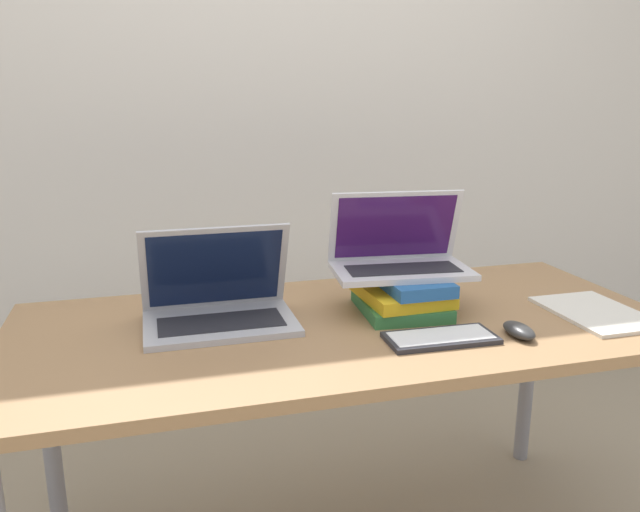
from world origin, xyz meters
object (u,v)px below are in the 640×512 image
(book_stack, at_px, (404,295))
(mouse, at_px, (519,330))
(laptop_on_books, at_px, (399,255))
(wireless_keyboard, at_px, (441,338))
(laptop_left, at_px, (219,304))
(notepad, at_px, (596,313))

(book_stack, bearing_deg, mouse, -51.11)
(laptop_on_books, xyz_separation_m, wireless_keyboard, (0.00, -0.26, -0.14))
(laptop_left, xyz_separation_m, notepad, (0.98, -0.21, -0.05))
(laptop_left, relative_size, book_stack, 1.41)
(mouse, bearing_deg, laptop_left, 157.22)
(book_stack, bearing_deg, wireless_keyboard, -88.79)
(laptop_left, distance_m, wireless_keyboard, 0.56)
(book_stack, height_order, wireless_keyboard, book_stack)
(book_stack, distance_m, notepad, 0.52)
(laptop_on_books, bearing_deg, mouse, -55.40)
(book_stack, height_order, notepad, book_stack)
(book_stack, xyz_separation_m, wireless_keyboard, (0.00, -0.22, -0.04))
(laptop_left, relative_size, laptop_on_books, 0.98)
(notepad, bearing_deg, laptop_left, 168.11)
(laptop_left, xyz_separation_m, wireless_keyboard, (0.50, -0.26, -0.04))
(book_stack, bearing_deg, laptop_left, 174.91)
(laptop_left, bearing_deg, mouse, -22.78)
(laptop_left, bearing_deg, laptop_on_books, -0.38)
(notepad, bearing_deg, wireless_keyboard, -173.49)
(mouse, relative_size, notepad, 0.36)
(book_stack, bearing_deg, notepad, -18.41)
(book_stack, distance_m, mouse, 0.32)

